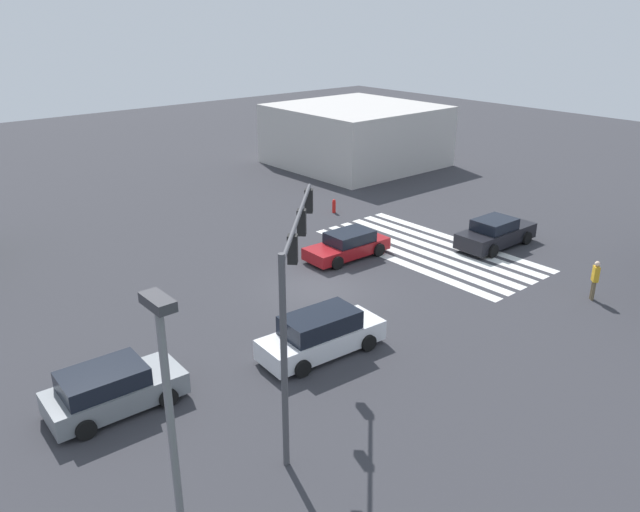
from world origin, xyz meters
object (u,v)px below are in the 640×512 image
at_px(car_0, 321,334).
at_px(car_3, 496,233).
at_px(car_1, 348,245).
at_px(car_2, 112,389).
at_px(street_light_pole_a, 172,431).
at_px(fire_hydrant, 334,206).
at_px(traffic_signal_mast, 295,273).
at_px(pedestrian, 595,278).

distance_m(car_0, car_3, 14.56).
xyz_separation_m(car_1, car_3, (-3.94, -7.10, 0.08)).
distance_m(car_2, street_light_pole_a, 8.65).
distance_m(car_3, fire_hydrant, 10.34).
xyz_separation_m(traffic_signal_mast, car_3, (4.62, -17.23, -4.03)).
relative_size(car_1, car_2, 1.06).
height_order(car_0, pedestrian, pedestrian).
bearing_deg(traffic_signal_mast, car_0, -8.05).
relative_size(car_0, street_light_pole_a, 0.68).
bearing_deg(fire_hydrant, pedestrian, -178.87).
bearing_deg(pedestrian, fire_hydrant, -43.01).
bearing_deg(traffic_signal_mast, street_light_pole_a, 167.40).
distance_m(pedestrian, street_light_pole_a, 21.25).
distance_m(car_0, fire_hydrant, 17.07).
bearing_deg(car_1, car_0, 42.96).
bearing_deg(pedestrian, car_3, -63.45).
bearing_deg(street_light_pole_a, car_0, -56.07).
distance_m(car_3, pedestrian, 7.09).
bearing_deg(car_0, street_light_pole_a, -142.04).
distance_m(traffic_signal_mast, street_light_pole_a, 7.14).
height_order(pedestrian, street_light_pole_a, street_light_pole_a).
xyz_separation_m(car_2, pedestrian, (-5.90, -19.28, 0.29)).
relative_size(car_1, street_light_pole_a, 0.63).
bearing_deg(car_3, traffic_signal_mast, -164.12).
xyz_separation_m(car_0, street_light_pole_a, (-5.98, 8.89, 3.61)).
bearing_deg(car_2, car_3, 4.50).
height_order(car_2, pedestrian, pedestrian).
xyz_separation_m(car_0, car_3, (2.46, -14.35, -0.05)).
xyz_separation_m(car_0, fire_hydrant, (12.44, -11.68, -0.35)).
relative_size(traffic_signal_mast, car_3, 1.30).
bearing_deg(car_2, car_1, 20.46).
xyz_separation_m(car_3, pedestrian, (-6.68, 2.34, 0.29)).
xyz_separation_m(pedestrian, fire_hydrant, (16.67, 0.33, -0.59)).
bearing_deg(fire_hydrant, traffic_signal_mast, 135.10).
relative_size(car_1, pedestrian, 2.55).
distance_m(traffic_signal_mast, car_0, 5.36).
xyz_separation_m(traffic_signal_mast, street_light_pole_a, (-3.82, 6.02, -0.36)).
xyz_separation_m(car_3, street_light_pole_a, (-8.44, 23.25, 3.67)).
height_order(traffic_signal_mast, car_0, traffic_signal_mast).
bearing_deg(car_2, street_light_pole_a, -99.58).
bearing_deg(car_0, car_2, 171.06).
bearing_deg(pedestrian, street_light_pole_a, 50.68).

